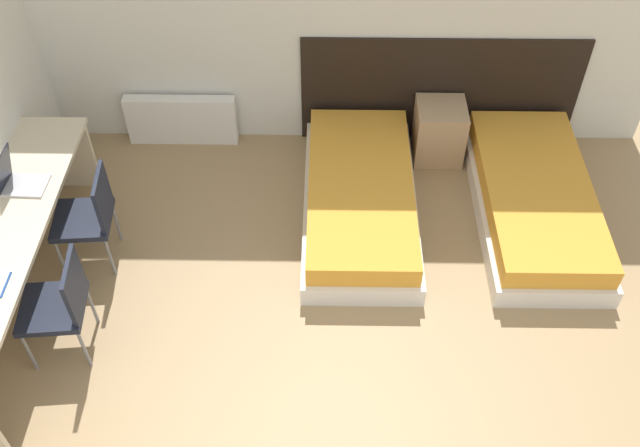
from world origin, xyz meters
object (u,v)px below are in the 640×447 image
object	(u,v)px
bed_near_window	(360,198)
chair_near_notebook	(60,303)
chair_near_laptop	(89,214)
bed_near_door	(534,200)
nightstand	(439,132)
laptop	(18,180)

from	to	relation	value
bed_near_window	chair_near_notebook	world-z (taller)	chair_near_notebook
chair_near_notebook	chair_near_laptop	bearing A→B (deg)	84.69
bed_near_door	nightstand	distance (m)	1.08
nightstand	chair_near_notebook	world-z (taller)	chair_near_notebook
bed_near_window	nightstand	size ratio (longest dim) A/B	3.69
chair_near_notebook	laptop	bearing A→B (deg)	112.10
nightstand	laptop	size ratio (longest dim) A/B	1.69
bed_near_door	laptop	bearing A→B (deg)	-173.13
bed_near_door	chair_near_laptop	world-z (taller)	chair_near_laptop
chair_near_laptop	nightstand	bearing A→B (deg)	20.25
chair_near_notebook	bed_near_window	bearing A→B (deg)	27.95
bed_near_window	chair_near_laptop	bearing A→B (deg)	-165.79
laptop	bed_near_door	bearing A→B (deg)	9.15
nightstand	chair_near_laptop	world-z (taller)	chair_near_laptop
bed_near_window	bed_near_door	bearing A→B (deg)	0.00
chair_near_laptop	laptop	world-z (taller)	laptop
bed_near_window	chair_near_notebook	distance (m)	2.52
bed_near_door	chair_near_notebook	xyz separation A→B (m)	(-3.56, -1.37, 0.32)
chair_near_notebook	laptop	distance (m)	1.05
bed_near_window	chair_near_notebook	size ratio (longest dim) A/B	2.29
laptop	nightstand	bearing A→B (deg)	23.36
chair_near_notebook	bed_near_door	bearing A→B (deg)	15.78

